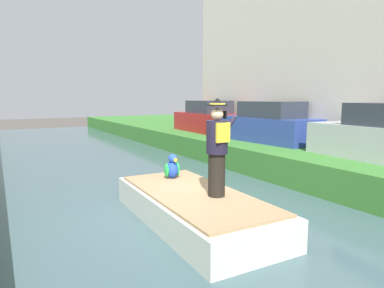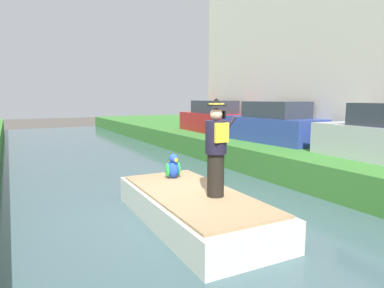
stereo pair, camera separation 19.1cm
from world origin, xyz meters
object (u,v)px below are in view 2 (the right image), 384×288
at_px(person_pirate, 216,148).
at_px(parked_car_blue, 273,125).
at_px(parrot_plush, 173,168).
at_px(boat, 193,207).
at_px(parked_car_red, 212,119).

relative_size(person_pirate, parked_car_blue, 0.45).
xyz_separation_m(person_pirate, parrot_plush, (-0.09, 1.71, -0.68)).
height_order(boat, parked_car_blue, parked_car_blue).
bearing_deg(parrot_plush, person_pirate, -86.98).
bearing_deg(parrot_plush, boat, -97.29).
xyz_separation_m(boat, person_pirate, (0.25, -0.44, 1.23)).
height_order(boat, person_pirate, person_pirate).
distance_m(boat, person_pirate, 1.33).
bearing_deg(parked_car_blue, boat, -144.48).
relative_size(boat, parrot_plush, 7.45).
height_order(boat, parrot_plush, parrot_plush).
relative_size(person_pirate, parked_car_red, 0.45).
distance_m(boat, parrot_plush, 1.40).
distance_m(parrot_plush, parked_car_red, 8.90).
bearing_deg(parked_car_blue, parrot_plush, -153.36).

